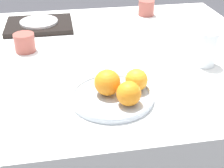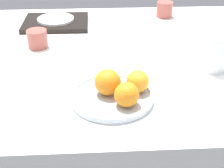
{
  "view_description": "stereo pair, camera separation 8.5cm",
  "coord_description": "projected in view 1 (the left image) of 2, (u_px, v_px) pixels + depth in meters",
  "views": [
    {
      "loc": [
        -0.03,
        -1.03,
        1.22
      ],
      "look_at": [
        0.1,
        -0.31,
        0.78
      ],
      "focal_mm": 50.0,
      "sensor_mm": 36.0,
      "label": 1
    },
    {
      "loc": [
        0.06,
        -1.04,
        1.22
      ],
      "look_at": [
        0.1,
        -0.31,
        0.78
      ],
      "focal_mm": 50.0,
      "sensor_mm": 36.0,
      "label": 2
    }
  ],
  "objects": [
    {
      "name": "serving_tray",
      "position": [
        39.0,
        25.0,
        1.35
      ],
      "size": [
        0.28,
        0.22,
        0.02
      ],
      "color": "black",
      "rests_on": "table"
    },
    {
      "name": "orange_1",
      "position": [
        107.0,
        82.0,
        0.85
      ],
      "size": [
        0.07,
        0.07,
        0.07
      ],
      "color": "orange",
      "rests_on": "fruit_platter"
    },
    {
      "name": "fruit_platter",
      "position": [
        112.0,
        96.0,
        0.87
      ],
      "size": [
        0.24,
        0.24,
        0.02
      ],
      "color": "#B2BCC6",
      "rests_on": "table"
    },
    {
      "name": "orange_0",
      "position": [
        136.0,
        80.0,
        0.88
      ],
      "size": [
        0.06,
        0.06,
        0.06
      ],
      "color": "orange",
      "rests_on": "fruit_platter"
    },
    {
      "name": "water_glass",
      "position": [
        206.0,
        48.0,
        1.03
      ],
      "size": [
        0.07,
        0.07,
        0.12
      ],
      "color": "silver",
      "rests_on": "table"
    },
    {
      "name": "cup_0",
      "position": [
        146.0,
        8.0,
        1.48
      ],
      "size": [
        0.08,
        0.08,
        0.07
      ],
      "color": "#9E4C42",
      "rests_on": "table"
    },
    {
      "name": "orange_2",
      "position": [
        129.0,
        94.0,
        0.81
      ],
      "size": [
        0.07,
        0.07,
        0.07
      ],
      "color": "orange",
      "rests_on": "fruit_platter"
    },
    {
      "name": "side_plate",
      "position": [
        39.0,
        22.0,
        1.34
      ],
      "size": [
        0.16,
        0.16,
        0.01
      ],
      "color": "white",
      "rests_on": "serving_tray"
    },
    {
      "name": "table",
      "position": [
        77.0,
        133.0,
        1.31
      ],
      "size": [
        1.47,
        1.04,
        0.73
      ],
      "color": "white",
      "rests_on": "ground_plane"
    },
    {
      "name": "cup_1",
      "position": [
        25.0,
        43.0,
        1.13
      ],
      "size": [
        0.07,
        0.07,
        0.07
      ],
      "color": "#9E4C42",
      "rests_on": "table"
    }
  ]
}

